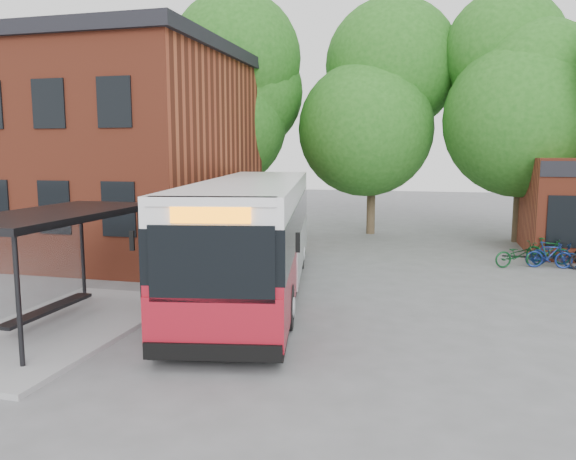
% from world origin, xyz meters
% --- Properties ---
extents(ground, '(100.00, 100.00, 0.00)m').
position_xyz_m(ground, '(0.00, 0.00, 0.00)').
color(ground, '#5F5F61').
extents(station_building, '(18.40, 10.40, 8.50)m').
position_xyz_m(station_building, '(-13.00, 9.00, 4.25)').
color(station_building, brown).
rests_on(station_building, ground).
extents(bus_shelter, '(3.60, 7.00, 2.90)m').
position_xyz_m(bus_shelter, '(-4.50, -1.00, 1.45)').
color(bus_shelter, black).
rests_on(bus_shelter, ground).
extents(tree_0, '(7.92, 7.92, 11.00)m').
position_xyz_m(tree_0, '(-6.00, 16.00, 5.50)').
color(tree_0, '#1F5A18').
rests_on(tree_0, ground).
extents(tree_1, '(7.92, 7.92, 10.40)m').
position_xyz_m(tree_1, '(1.00, 17.00, 5.20)').
color(tree_1, '#1F5A18').
rests_on(tree_1, ground).
extents(tree_2, '(7.92, 7.92, 11.00)m').
position_xyz_m(tree_2, '(8.00, 16.00, 5.50)').
color(tree_2, '#1F5A18').
rests_on(tree_2, ground).
extents(city_bus, '(5.29, 13.71, 3.41)m').
position_xyz_m(city_bus, '(-1.20, 4.01, 1.70)').
color(city_bus, maroon).
rests_on(city_bus, ground).
extents(bicycle_0, '(1.94, 1.29, 0.96)m').
position_xyz_m(bicycle_0, '(7.21, 9.66, 0.48)').
color(bicycle_0, '#0F3C1C').
rests_on(bicycle_0, ground).
extents(bicycle_1, '(1.63, 0.46, 0.98)m').
position_xyz_m(bicycle_1, '(8.28, 9.78, 0.49)').
color(bicycle_1, navy).
rests_on(bicycle_1, ground).
extents(bicycle_2, '(1.84, 1.24, 0.91)m').
position_xyz_m(bicycle_2, '(8.55, 10.13, 0.46)').
color(bicycle_2, '#0D234F').
rests_on(bicycle_2, ground).
extents(bicycle_3, '(1.65, 1.05, 0.96)m').
position_xyz_m(bicycle_3, '(8.43, 10.79, 0.48)').
color(bicycle_3, '#0B3E17').
rests_on(bicycle_3, ground).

